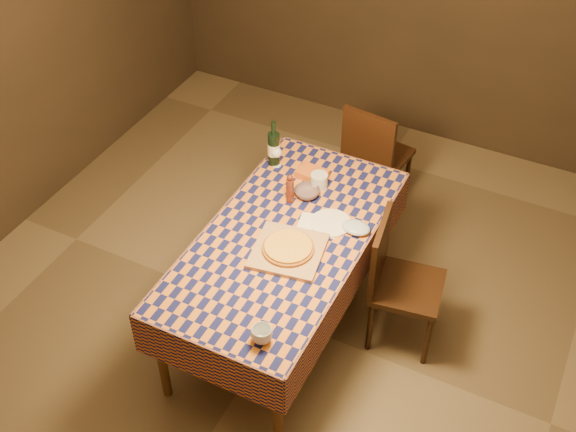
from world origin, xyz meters
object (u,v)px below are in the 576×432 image
(cutting_board, at_px, (288,251))
(white_plate, at_px, (331,223))
(dining_table, at_px, (284,246))
(chair_right, at_px, (396,276))
(bowl, at_px, (307,193))
(chair_far, at_px, (374,153))
(wine_bottle, at_px, (274,148))
(pizza, at_px, (288,248))

(cutting_board, relative_size, white_plate, 1.58)
(dining_table, bearing_deg, white_plate, 48.87)
(dining_table, bearing_deg, chair_right, 19.24)
(bowl, xyz_separation_m, chair_far, (0.11, 0.93, -0.27))
(wine_bottle, relative_size, chair_right, 0.36)
(pizza, relative_size, white_plate, 1.59)
(dining_table, height_order, chair_far, chair_far)
(white_plate, bearing_deg, wine_bottle, 146.83)
(dining_table, height_order, white_plate, white_plate)
(chair_right, bearing_deg, cutting_board, -149.74)
(bowl, bearing_deg, white_plate, -35.86)
(bowl, relative_size, wine_bottle, 0.49)
(bowl, bearing_deg, dining_table, -83.75)
(pizza, distance_m, wine_bottle, 0.87)
(pizza, relative_size, wine_bottle, 1.21)
(wine_bottle, xyz_separation_m, chair_far, (0.46, 0.72, -0.37))
(pizza, distance_m, white_plate, 0.36)
(bowl, bearing_deg, pizza, -76.43)
(dining_table, xyz_separation_m, chair_right, (0.65, 0.23, -0.17))
(chair_far, bearing_deg, pizza, -89.56)
(chair_far, bearing_deg, dining_table, -92.93)
(wine_bottle, bearing_deg, bowl, -31.13)
(dining_table, relative_size, pizza, 4.55)
(dining_table, xyz_separation_m, chair_far, (0.07, 1.34, -0.17))
(white_plate, height_order, chair_right, chair_right)
(bowl, bearing_deg, chair_far, 83.06)
(white_plate, bearing_deg, bowl, 144.14)
(pizza, xyz_separation_m, chair_far, (-0.01, 1.44, -0.29))
(dining_table, distance_m, white_plate, 0.32)
(bowl, xyz_separation_m, chair_right, (0.69, -0.18, -0.27))
(dining_table, relative_size, wine_bottle, 5.52)
(dining_table, bearing_deg, pizza, -53.12)
(bowl, bearing_deg, cutting_board, -76.43)
(white_plate, distance_m, chair_far, 1.14)
(cutting_board, xyz_separation_m, pizza, (0.00, 0.00, 0.03))
(cutting_board, xyz_separation_m, bowl, (-0.12, 0.51, 0.01))
(wine_bottle, distance_m, chair_far, 0.93)
(dining_table, distance_m, pizza, 0.18)
(bowl, height_order, wine_bottle, wine_bottle)
(bowl, height_order, chair_far, chair_far)
(cutting_board, xyz_separation_m, chair_far, (-0.01, 1.44, -0.26))
(cutting_board, bearing_deg, chair_far, 90.44)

